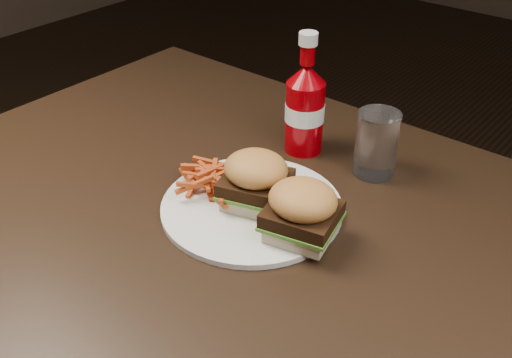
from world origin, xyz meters
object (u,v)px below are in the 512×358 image
Objects in this scene: dining_table at (260,227)px; ketchup_bottle at (304,119)px; plate at (252,207)px; tumbler at (376,144)px.

dining_table is 0.23m from ketchup_bottle.
tumbler reaches higher than plate.
tumbler reaches higher than dining_table.
ketchup_bottle reaches higher than plate.
dining_table is 0.23m from tumbler.
dining_table is at bearing -12.97° from plate.
dining_table is 4.39× the size of plate.
tumbler is at bearing 4.80° from ketchup_bottle.
ketchup_bottle is at bearing 108.21° from dining_table.
ketchup_bottle is 0.13m from tumbler.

